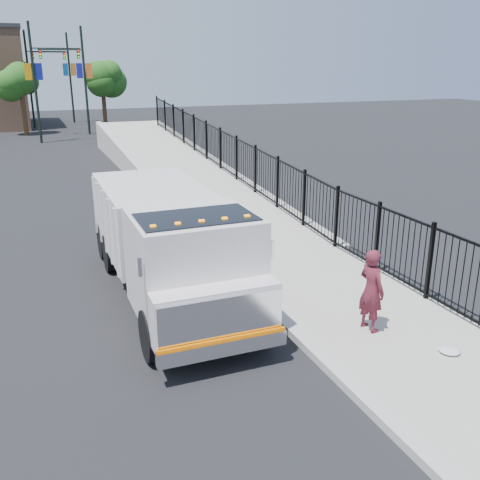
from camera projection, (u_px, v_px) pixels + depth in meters
name	position (u px, v px, depth m)	size (l,w,h in m)	color
ground	(289.00, 330.00, 11.22)	(120.00, 120.00, 0.00)	black
sidewalk	(428.00, 355.00, 10.12)	(3.55, 12.00, 0.12)	#9E998E
curb	(341.00, 375.00, 9.43)	(0.30, 12.00, 0.16)	#ADAAA3
ramp	(179.00, 178.00, 26.07)	(3.95, 24.00, 1.70)	#9E998E
iron_fence	(236.00, 173.00, 22.77)	(0.10, 28.00, 1.80)	black
truck	(169.00, 239.00, 12.33)	(2.56, 7.61, 2.60)	black
worker	(371.00, 290.00, 10.74)	(0.63, 0.41, 1.73)	#591B26
debris	(449.00, 350.00, 10.09)	(0.41, 0.41, 0.10)	silver
light_pole_0	(39.00, 78.00, 36.38)	(3.78, 0.22, 8.00)	black
light_pole_1	(81.00, 77.00, 40.82)	(3.77, 0.22, 8.00)	black
light_pole_2	(33.00, 75.00, 45.50)	(3.77, 0.22, 8.00)	black
light_pole_3	(67.00, 74.00, 49.25)	(3.78, 0.22, 8.00)	black
tree_0	(20.00, 83.00, 40.36)	(2.50, 2.50, 5.25)	#382314
tree_1	(102.00, 81.00, 45.19)	(2.46, 2.46, 5.23)	#382314
tree_2	(21.00, 79.00, 51.25)	(2.77, 2.77, 5.38)	#382314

